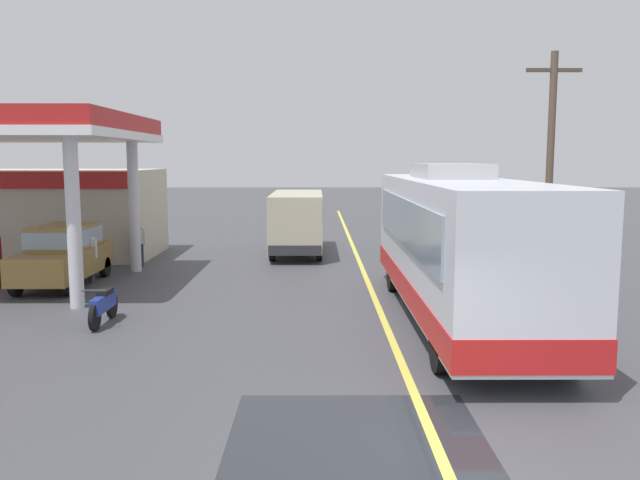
# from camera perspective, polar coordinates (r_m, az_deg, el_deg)

# --- Properties ---
(ground) EXTENTS (120.00, 120.00, 0.00)m
(ground) POSITION_cam_1_polar(r_m,az_deg,el_deg) (27.69, 3.00, -0.70)
(ground) COLOR #424247
(lane_divider_stripe) EXTENTS (0.16, 50.00, 0.01)m
(lane_divider_stripe) POSITION_cam_1_polar(r_m,az_deg,el_deg) (22.75, 3.72, -2.41)
(lane_divider_stripe) COLOR #D8CC4C
(lane_divider_stripe) RESTS_ON ground
(wet_puddle_patch) EXTENTS (3.52, 5.35, 0.01)m
(wet_puddle_patch) POSITION_cam_1_polar(r_m,az_deg,el_deg) (8.23, 3.79, -20.24)
(wet_puddle_patch) COLOR #26282D
(wet_puddle_patch) RESTS_ON ground
(coach_bus_main) EXTENTS (2.60, 11.04, 3.69)m
(coach_bus_main) POSITION_cam_1_polar(r_m,az_deg,el_deg) (15.49, 12.11, -0.66)
(coach_bus_main) COLOR silver
(coach_bus_main) RESTS_ON ground
(gas_station_roadside) EXTENTS (9.10, 11.95, 5.10)m
(gas_station_roadside) POSITION_cam_1_polar(r_m,az_deg,el_deg) (25.12, -23.46, 3.93)
(gas_station_roadside) COLOR #B21E1E
(gas_station_roadside) RESTS_ON ground
(car_at_pump) EXTENTS (1.70, 4.20, 1.82)m
(car_at_pump) POSITION_cam_1_polar(r_m,az_deg,el_deg) (20.83, -21.83, -0.99)
(car_at_pump) COLOR olive
(car_at_pump) RESTS_ON ground
(minibus_opposing_lane) EXTENTS (2.04, 6.13, 2.44)m
(minibus_opposing_lane) POSITION_cam_1_polar(r_m,az_deg,el_deg) (25.93, -2.04, 2.05)
(minibus_opposing_lane) COLOR #BFB799
(minibus_opposing_lane) RESTS_ON ground
(motorcycle_parked_forecourt) EXTENTS (0.55, 1.80, 0.92)m
(motorcycle_parked_forecourt) POSITION_cam_1_polar(r_m,az_deg,el_deg) (15.73, -18.69, -5.49)
(motorcycle_parked_forecourt) COLOR black
(motorcycle_parked_forecourt) RESTS_ON ground
(pedestrian_near_pump) EXTENTS (0.55, 0.22, 1.66)m
(pedestrian_near_pump) POSITION_cam_1_polar(r_m,az_deg,el_deg) (20.92, -19.90, -1.10)
(pedestrian_near_pump) COLOR #33333F
(pedestrian_near_pump) RESTS_ON ground
(pedestrian_by_shop) EXTENTS (0.55, 0.22, 1.66)m
(pedestrian_by_shop) POSITION_cam_1_polar(r_m,az_deg,el_deg) (23.62, -15.81, -0.04)
(pedestrian_by_shop) COLOR #33333F
(pedestrian_by_shop) RESTS_ON ground
(utility_pole_roadside) EXTENTS (1.80, 0.24, 7.27)m
(utility_pole_roadside) POSITION_cam_1_polar(r_m,az_deg,el_deg) (22.63, 19.78, 6.81)
(utility_pole_roadside) COLOR brown
(utility_pole_roadside) RESTS_ON ground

